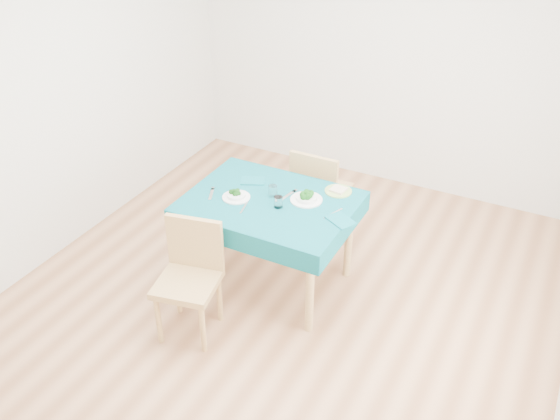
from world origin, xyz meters
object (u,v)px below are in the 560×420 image
at_px(bowl_far, 306,196).
at_px(chair_near, 186,274).
at_px(side_plate, 338,191).
at_px(table, 270,243).
at_px(bowl_near, 236,194).
at_px(chair_far, 322,180).

bearing_deg(bowl_far, chair_near, -118.69).
height_order(bowl_far, side_plate, bowl_far).
bearing_deg(table, side_plate, 41.53).
relative_size(table, chair_near, 1.20).
xyz_separation_m(chair_near, bowl_far, (0.48, 0.88, 0.28)).
distance_m(bowl_far, side_plate, 0.28).
bearing_deg(bowl_near, chair_near, -90.48).
distance_m(chair_far, bowl_far, 0.77).
relative_size(table, bowl_near, 5.86).
height_order(chair_near, bowl_near, chair_near).
relative_size(chair_near, chair_far, 0.96).
xyz_separation_m(table, side_plate, (0.40, 0.35, 0.38)).
height_order(chair_near, side_plate, chair_near).
relative_size(table, side_plate, 5.95).
height_order(table, chair_far, chair_far).
distance_m(bowl_near, bowl_far, 0.52).
xyz_separation_m(bowl_far, side_plate, (0.16, 0.23, -0.03)).
bearing_deg(table, chair_near, -107.85).
distance_m(table, chair_far, 0.85).
relative_size(bowl_near, bowl_far, 0.87).
xyz_separation_m(chair_far, side_plate, (0.34, -0.48, 0.23)).
height_order(bowl_near, side_plate, bowl_near).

